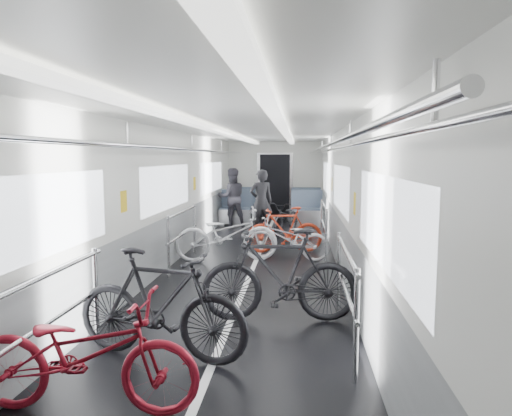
{
  "coord_description": "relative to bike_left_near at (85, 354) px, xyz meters",
  "views": [
    {
      "loc": [
        0.79,
        -7.67,
        1.92
      ],
      "look_at": [
        0.0,
        0.6,
        0.99
      ],
      "focal_mm": 32.0,
      "sensor_mm": 36.0,
      "label": 1
    }
  ],
  "objects": [
    {
      "name": "person_standing",
      "position": [
        0.63,
        8.23,
        0.35
      ],
      "size": [
        0.68,
        0.54,
        1.61
      ],
      "primitive_type": "imported",
      "rotation": [
        0.0,
        0.0,
        3.44
      ],
      "color": "black",
      "rests_on": "floor"
    },
    {
      "name": "bike_right_near",
      "position": [
        1.37,
        2.06,
        0.09
      ],
      "size": [
        1.87,
        0.67,
        1.1
      ],
      "primitive_type": "imported",
      "rotation": [
        0.0,
        0.0,
        -1.49
      ],
      "color": "black",
      "rests_on": "floor"
    },
    {
      "name": "bike_left_far",
      "position": [
        0.26,
        5.08,
        0.04
      ],
      "size": [
        1.99,
        1.04,
        0.99
      ],
      "primitive_type": "imported",
      "rotation": [
        0.0,
        0.0,
        1.78
      ],
      "color": "silver",
      "rests_on": "floor"
    },
    {
      "name": "bike_aisle",
      "position": [
        1.27,
        8.13,
        -0.05
      ],
      "size": [
        1.02,
        1.66,
        0.82
      ],
      "primitive_type": "imported",
      "rotation": [
        0.0,
        0.0,
        -0.33
      ],
      "color": "black",
      "rests_on": "floor"
    },
    {
      "name": "bike_right_mid",
      "position": [
        1.38,
        5.3,
        -0.05
      ],
      "size": [
        1.63,
        0.83,
        0.82
      ],
      "primitive_type": "imported",
      "rotation": [
        0.0,
        0.0,
        -1.77
      ],
      "color": "#B9B8BD",
      "rests_on": "floor"
    },
    {
      "name": "bike_left_mid",
      "position": [
        0.28,
        0.95,
        0.07
      ],
      "size": [
        1.84,
        0.84,
        1.07
      ],
      "primitive_type": "imported",
      "rotation": [
        0.0,
        0.0,
        1.37
      ],
      "color": "black",
      "rests_on": "floor"
    },
    {
      "name": "bike_right_far",
      "position": [
        1.3,
        5.94,
        0.0
      ],
      "size": [
        1.6,
        0.71,
        0.93
      ],
      "primitive_type": "imported",
      "rotation": [
        0.0,
        0.0,
        -1.39
      ],
      "color": "#A92A14",
      "rests_on": "floor"
    },
    {
      "name": "car_shell",
      "position": [
        0.8,
        6.32,
        0.67
      ],
      "size": [
        3.02,
        14.01,
        2.41
      ],
      "color": "black",
      "rests_on": "ground"
    },
    {
      "name": "bike_left_near",
      "position": [
        0.0,
        0.0,
        0.0
      ],
      "size": [
        1.76,
        0.64,
        0.92
      ],
      "primitive_type": "imported",
      "rotation": [
        0.0,
        0.0,
        1.59
      ],
      "color": "maroon",
      "rests_on": "floor"
    },
    {
      "name": "person_seated",
      "position": [
        -0.28,
        9.31,
        0.35
      ],
      "size": [
        0.94,
        0.84,
        1.62
      ],
      "primitive_type": "imported",
      "rotation": [
        0.0,
        0.0,
        3.48
      ],
      "color": "#2D2B33",
      "rests_on": "floor"
    }
  ]
}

